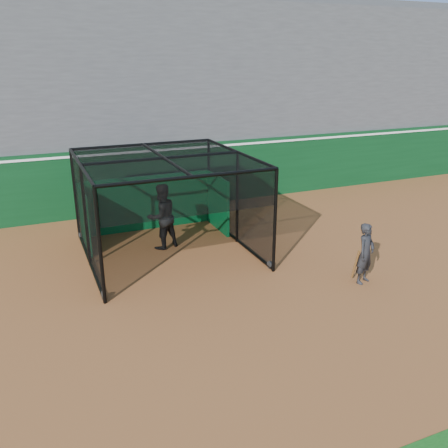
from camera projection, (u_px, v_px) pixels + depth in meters
name	position (u px, v px, depth m)	size (l,w,h in m)	color
ground	(232.00, 307.00, 11.43)	(120.00, 120.00, 0.00)	brown
outfield_wall	(144.00, 178.00, 18.38)	(50.00, 0.50, 2.50)	#093617
grandstand	(118.00, 87.00, 20.59)	(50.00, 7.85, 8.95)	#4C4C4F
batting_cage	(166.00, 207.00, 14.17)	(4.78, 5.03, 2.95)	black
batter	(162.00, 216.00, 14.70)	(1.00, 0.78, 2.07)	black
on_deck_player	(365.00, 254.00, 12.46)	(0.71, 0.60, 1.65)	black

